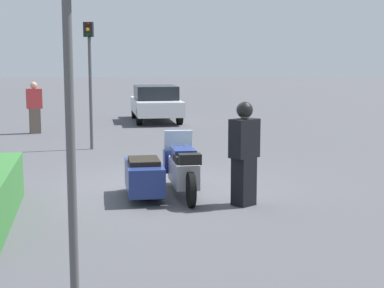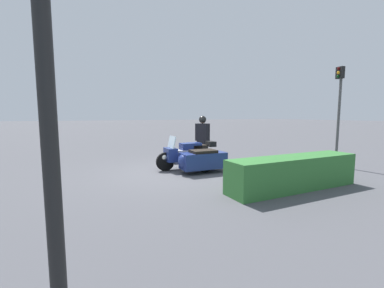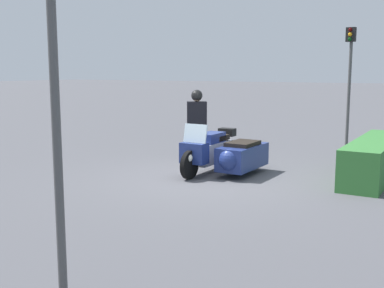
{
  "view_description": "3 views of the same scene",
  "coord_description": "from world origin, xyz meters",
  "px_view_note": "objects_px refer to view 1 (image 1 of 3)",
  "views": [
    {
      "loc": [
        -11.19,
        1.51,
        2.48
      ],
      "look_at": [
        -0.51,
        -0.53,
        0.93
      ],
      "focal_mm": 55.0,
      "sensor_mm": 36.0,
      "label": 1
    },
    {
      "loc": [
        3.04,
        7.46,
        1.83
      ],
      "look_at": [
        -0.49,
        0.2,
        0.91
      ],
      "focal_mm": 24.0,
      "sensor_mm": 36.0,
      "label": 2
    },
    {
      "loc": [
        8.76,
        4.64,
        2.27
      ],
      "look_at": [
        0.12,
        -0.35,
        0.73
      ],
      "focal_mm": 45.0,
      "sensor_mm": 36.0,
      "label": 3
    }
  ],
  "objects_px": {
    "traffic_light_near": "(90,67)",
    "pedestrian_bystander": "(35,108)",
    "police_motorcycle": "(161,171)",
    "parked_car_background": "(156,102)",
    "traffic_light_far": "(69,83)",
    "officer_rider": "(244,151)"
  },
  "relations": [
    {
      "from": "parked_car_background",
      "to": "traffic_light_near",
      "type": "bearing_deg",
      "value": 160.71
    },
    {
      "from": "parked_car_background",
      "to": "police_motorcycle",
      "type": "bearing_deg",
      "value": 174.49
    },
    {
      "from": "traffic_light_near",
      "to": "pedestrian_bystander",
      "type": "height_order",
      "value": "traffic_light_near"
    },
    {
      "from": "traffic_light_far",
      "to": "pedestrian_bystander",
      "type": "distance_m",
      "value": 15.05
    },
    {
      "from": "officer_rider",
      "to": "traffic_light_near",
      "type": "bearing_deg",
      "value": 167.59
    },
    {
      "from": "police_motorcycle",
      "to": "traffic_light_near",
      "type": "relative_size",
      "value": 0.69
    },
    {
      "from": "officer_rider",
      "to": "parked_car_background",
      "type": "bearing_deg",
      "value": 147.16
    },
    {
      "from": "parked_car_background",
      "to": "pedestrian_bystander",
      "type": "height_order",
      "value": "pedestrian_bystander"
    },
    {
      "from": "police_motorcycle",
      "to": "officer_rider",
      "type": "relative_size",
      "value": 1.35
    },
    {
      "from": "police_motorcycle",
      "to": "officer_rider",
      "type": "distance_m",
      "value": 1.7
    },
    {
      "from": "traffic_light_near",
      "to": "parked_car_background",
      "type": "bearing_deg",
      "value": 175.88
    },
    {
      "from": "police_motorcycle",
      "to": "officer_rider",
      "type": "height_order",
      "value": "officer_rider"
    },
    {
      "from": "officer_rider",
      "to": "traffic_light_far",
      "type": "xyz_separation_m",
      "value": [
        -3.83,
        2.83,
        1.32
      ]
    },
    {
      "from": "officer_rider",
      "to": "pedestrian_bystander",
      "type": "xyz_separation_m",
      "value": [
        11.08,
        4.26,
        -0.06
      ]
    },
    {
      "from": "officer_rider",
      "to": "parked_car_background",
      "type": "distance_m",
      "value": 14.38
    },
    {
      "from": "traffic_light_near",
      "to": "traffic_light_far",
      "type": "distance_m",
      "value": 10.88
    },
    {
      "from": "traffic_light_near",
      "to": "parked_car_background",
      "type": "height_order",
      "value": "traffic_light_near"
    },
    {
      "from": "police_motorcycle",
      "to": "traffic_light_near",
      "type": "distance_m",
      "value": 6.43
    },
    {
      "from": "traffic_light_far",
      "to": "traffic_light_near",
      "type": "bearing_deg",
      "value": 6.01
    },
    {
      "from": "pedestrian_bystander",
      "to": "traffic_light_far",
      "type": "bearing_deg",
      "value": -6.83
    },
    {
      "from": "police_motorcycle",
      "to": "traffic_light_far",
      "type": "height_order",
      "value": "traffic_light_far"
    },
    {
      "from": "officer_rider",
      "to": "parked_car_background",
      "type": "height_order",
      "value": "officer_rider"
    }
  ]
}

